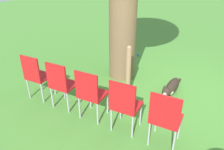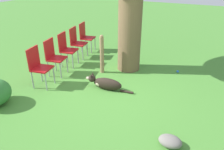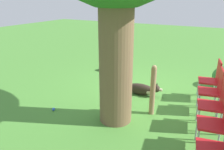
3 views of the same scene
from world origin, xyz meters
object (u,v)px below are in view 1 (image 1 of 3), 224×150
Objects in this scene: fence_post at (128,69)px; red_chair_4 at (36,74)px; red_chair_2 at (90,92)px; tennis_ball at (138,55)px; red_chair_3 at (61,82)px; red_chair_0 at (165,117)px; dog at (171,87)px; red_chair_1 at (125,103)px.

red_chair_4 is at bearing 135.60° from fence_post.
tennis_ball is (3.09, 0.90, -0.53)m from red_chair_2.
tennis_ball is at bearing -5.88° from red_chair_3.
red_chair_3 is 14.36× the size of tennis_ball.
red_chair_0 and red_chair_2 have the same top height.
dog is 1.66m from red_chair_0.
fence_post is 15.80× the size of tennis_ball.
red_chair_1 is 1.00× the size of red_chair_4.
red_chair_4 is (-0.08, 0.66, 0.00)m from red_chair_3.
red_chair_0 and red_chair_3 have the same top height.
red_chair_4 is (-1.86, 2.12, 0.41)m from dog.
fence_post is 1.10× the size of red_chair_3.
dog is 2.21m from tennis_ball.
fence_post reaches higher than red_chair_2.
red_chair_1 and red_chair_4 have the same top height.
fence_post is 1.28m from red_chair_1.
fence_post is 1.43m from red_chair_3.
red_chair_1 is at bearing 87.13° from red_chair_0.
dog is at bearing -49.57° from red_chair_3.
red_chair_2 is at bearing -92.87° from red_chair_4.
tennis_ball is at bearing -17.58° from red_chair_4.
red_chair_3 is at bearing -44.99° from dog.
red_chair_0 is 2.01m from red_chair_3.
red_chair_4 is (-0.25, 1.99, 0.00)m from red_chair_1.
red_chair_2 is 3.27m from tennis_ball.
tennis_ball is (3.26, -0.43, -0.53)m from red_chair_4.
red_chair_4 is 14.36× the size of tennis_ball.
red_chair_2 is at bearing -92.87° from red_chair_3.
red_chair_0 is 0.67m from red_chair_1.
fence_post is (-0.51, 0.80, 0.39)m from dog.
red_chair_2 is (-0.17, 1.33, 0.00)m from red_chair_0.
fence_post is 1.67m from red_chair_0.
red_chair_2 reaches higher than dog.
red_chair_3 is 1.00× the size of red_chair_4.
red_chair_0 is 1.34m from red_chair_2.
red_chair_3 reaches higher than tennis_ball.
fence_post reaches higher than red_chair_0.
red_chair_1 is 3.43m from tennis_ball.
red_chair_2 is 14.36× the size of tennis_ball.
red_chair_3 is (-0.17, 1.33, 0.00)m from red_chair_1.
red_chair_4 is at bearing 87.13° from red_chair_0.
tennis_ball is at bearing -135.24° from dog.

